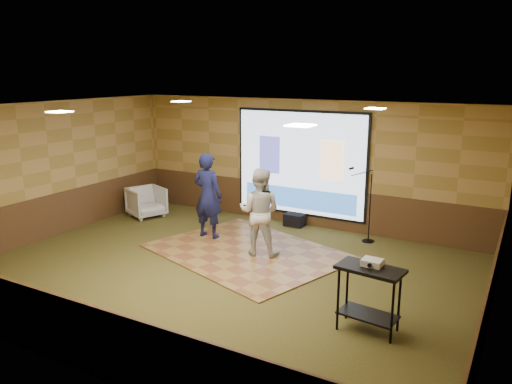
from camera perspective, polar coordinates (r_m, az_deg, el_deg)
The scene contains 19 objects.
ground at distance 9.39m, azimuth -3.91°, elevation -9.12°, with size 9.00×9.00×0.00m, color #343A1A.
room_shell at distance 8.80m, azimuth -4.13°, elevation 3.56°, with size 9.04×7.04×3.02m.
wainscot_back at distance 12.14m, azimuth 5.03°, elevation -1.46°, with size 9.00×0.04×0.95m, color #4D3219.
wainscot_front at distance 6.84m, azimuth -20.64°, elevation -14.79°, with size 9.00×0.04×0.95m, color #4D3219.
wainscot_left at distance 12.15m, azimuth -21.97°, elevation -2.41°, with size 0.04×7.00×0.95m, color #4D3219.
wainscot_right at distance 7.90m, azimuth 25.05°, elevation -11.28°, with size 0.04×7.00×0.95m, color #4D3219.
projector_screen at distance 11.88m, azimuth 5.05°, elevation 3.15°, with size 3.32×0.06×2.52m.
downlight_nw at distance 11.42m, azimuth -8.57°, elevation 10.19°, with size 0.32×0.32×0.02m, color beige.
downlight_ne at distance 9.41m, azimuth 13.49°, elevation 9.26°, with size 0.32×0.32×0.02m, color beige.
downlight_sw at distance 9.04m, azimuth -21.55°, elevation 8.53°, with size 0.32×0.32×0.02m, color beige.
downlight_se at distance 6.31m, azimuth 5.10°, elevation 7.59°, with size 0.32×0.32×0.02m, color beige.
dance_floor at distance 10.33m, azimuth -1.03°, elevation -6.85°, with size 3.74×2.85×0.03m, color olive.
player_left at distance 10.98m, azimuth -5.53°, elevation -0.40°, with size 0.69×0.45×1.90m, color #151843.
player_right at distance 9.92m, azimuth 0.40°, elevation -2.28°, with size 0.86×0.67×1.76m, color beige.
av_table at distance 7.33m, azimuth 12.83°, elevation -10.50°, with size 0.92×0.48×0.96m.
projector at distance 7.27m, azimuth 13.15°, elevation -7.84°, with size 0.28×0.23×0.09m, color silver.
mic_stand at distance 11.10m, azimuth 12.54°, elevation -3.08°, with size 0.64×0.26×1.63m.
banquet_chair at distance 13.02m, azimuth -12.41°, elevation -1.12°, with size 0.81×0.84×0.76m, color gray.
duffel_bag at distance 12.04m, azimuth 4.42°, elevation -3.20°, with size 0.47×0.32×0.29m, color black.
Camera 1 is at (4.76, -7.23, 3.63)m, focal length 35.00 mm.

